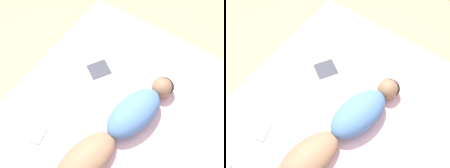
# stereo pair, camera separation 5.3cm
# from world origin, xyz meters

# --- Properties ---
(ground_plane) EXTENTS (12.00, 12.00, 0.00)m
(ground_plane) POSITION_xyz_m (0.00, 0.00, 0.00)
(ground_plane) COLOR #9E8466
(bed) EXTENTS (1.85, 2.34, 0.58)m
(bed) POSITION_xyz_m (0.00, 0.00, 0.29)
(bed) COLOR #383333
(bed) RESTS_ON ground_plane
(person) EXTENTS (0.49, 1.26, 0.21)m
(person) POSITION_xyz_m (0.09, 0.05, 0.67)
(person) COLOR brown
(person) RESTS_ON bed
(open_magazine) EXTENTS (0.60, 0.51, 0.01)m
(open_magazine) POSITION_xyz_m (-0.50, 0.49, 0.59)
(open_magazine) COLOR white
(open_magazine) RESTS_ON bed
(cell_phone) EXTENTS (0.11, 0.17, 0.01)m
(cell_phone) POSITION_xyz_m (-0.43, -0.35, 0.59)
(cell_phone) COLOR #333842
(cell_phone) RESTS_ON bed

